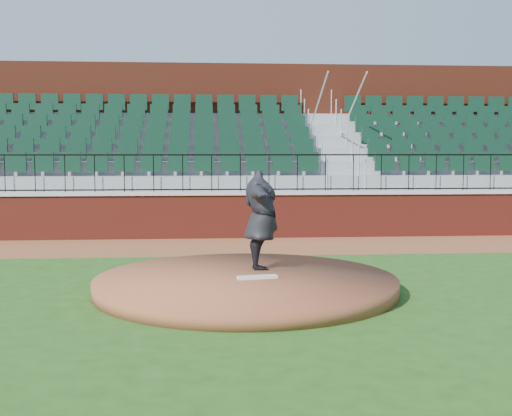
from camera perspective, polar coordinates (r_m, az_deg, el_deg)
The scene contains 10 objects.
ground at distance 11.16m, azimuth 0.61°, elevation -7.33°, with size 90.00×90.00×0.00m, color #214A15.
warning_track at distance 16.46m, azimuth -1.06°, elevation -3.34°, with size 34.00×3.20×0.01m, color brown.
field_wall at distance 17.97m, azimuth -1.37°, elevation -0.74°, with size 34.00×0.35×1.20m, color maroon.
wall_cap at distance 17.92m, azimuth -1.37°, elevation 1.33°, with size 34.00×0.45×0.10m, color #B7B7B7.
wall_railing at distance 17.90m, azimuth -1.38°, elevation 3.09°, with size 34.00×0.05×1.00m, color black, non-canonical shape.
seating_stands at distance 20.61m, azimuth -1.79°, elevation 4.71°, with size 34.00×5.10×4.60m, color gray, non-canonical shape.
concourse_wall at distance 23.41m, azimuth -2.12°, elevation 5.83°, with size 34.00×0.50×5.50m, color maroon.
pitchers_mound at distance 11.15m, azimuth -0.90°, elevation -6.68°, with size 5.14×5.14×0.25m, color brown.
pitching_rubber at distance 10.96m, azimuth 0.12°, elevation -6.09°, with size 0.68×0.17×0.05m, color silver.
pitcher at distance 11.69m, azimuth 0.43°, elevation -1.06°, with size 2.21×0.60×1.80m, color black.
Camera 1 is at (-0.97, -10.86, 2.36)m, focal length 45.57 mm.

